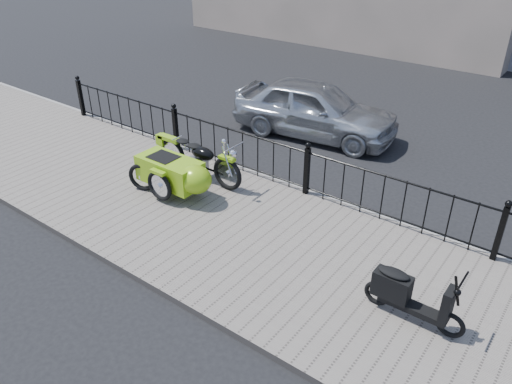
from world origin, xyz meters
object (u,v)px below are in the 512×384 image
Objects in this scene: spare_tire at (142,177)px; scooter at (407,295)px; motorcycle_sidecar at (182,171)px; sedan_car at (315,109)px.

scooter is at bearing -2.52° from spare_tire.
motorcycle_sidecar is at bearing 31.26° from spare_tire.
sedan_car is (1.13, 4.63, 0.29)m from spare_tire.
scooter is 6.54m from sedan_car.
motorcycle_sidecar is at bearing 167.18° from sedan_car.
spare_tire is (-0.69, -0.42, -0.19)m from motorcycle_sidecar.
sedan_car is at bearing 131.89° from scooter.
motorcycle_sidecar reaches higher than spare_tire.
sedan_car is (-4.37, 4.87, 0.20)m from scooter.
spare_tire is at bearing 177.48° from scooter.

